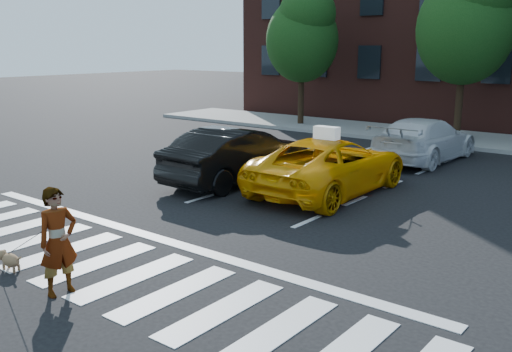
% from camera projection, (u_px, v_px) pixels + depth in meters
% --- Properties ---
extents(ground, '(120.00, 120.00, 0.00)m').
position_uv_depth(ground, '(96.00, 264.00, 10.16)').
color(ground, black).
rests_on(ground, ground).
extents(crosswalk, '(13.00, 2.40, 0.01)m').
position_uv_depth(crosswalk, '(96.00, 263.00, 10.16)').
color(crosswalk, silver).
rests_on(crosswalk, ground).
extents(stop_line, '(12.00, 0.30, 0.01)m').
position_uv_depth(stop_line, '(163.00, 240.00, 11.38)').
color(stop_line, silver).
rests_on(stop_line, ground).
extents(sidewalk_far, '(30.00, 4.00, 0.15)m').
position_uv_depth(sidewalk_far, '(448.00, 138.00, 23.55)').
color(sidewalk_far, slate).
rests_on(sidewalk_far, ground).
extents(building, '(26.00, 10.00, 12.00)m').
position_uv_depth(building, '(512.00, 0.00, 27.98)').
color(building, '#4A201A').
rests_on(building, ground).
extents(tree_left, '(3.39, 3.38, 6.50)m').
position_uv_depth(tree_left, '(303.00, 31.00, 26.39)').
color(tree_left, black).
rests_on(tree_left, ground).
extents(tree_mid, '(3.69, 3.69, 7.10)m').
position_uv_depth(tree_mid, '(467.00, 17.00, 21.78)').
color(tree_mid, black).
rests_on(tree_mid, ground).
extents(taxi, '(2.44, 5.25, 1.45)m').
position_uv_depth(taxi, '(330.00, 165.00, 14.94)').
color(taxi, orange).
rests_on(taxi, ground).
extents(black_sedan, '(1.80, 4.81, 1.57)m').
position_uv_depth(black_sedan, '(238.00, 155.00, 16.04)').
color(black_sedan, black).
rests_on(black_sedan, ground).
extents(white_suv, '(2.18, 5.05, 1.45)m').
position_uv_depth(white_suv, '(425.00, 140.00, 19.05)').
color(white_suv, silver).
rests_on(white_suv, ground).
extents(woman, '(0.48, 0.67, 1.71)m').
position_uv_depth(woman, '(58.00, 242.00, 8.74)').
color(woman, '#999999').
rests_on(woman, ground).
extents(dog, '(0.59, 0.30, 0.34)m').
position_uv_depth(dog, '(9.00, 259.00, 9.82)').
color(dog, olive).
rests_on(dog, ground).
extents(taxi_sign, '(0.65, 0.28, 0.32)m').
position_uv_depth(taxi_sign, '(327.00, 133.00, 14.59)').
color(taxi_sign, white).
rests_on(taxi_sign, taxi).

